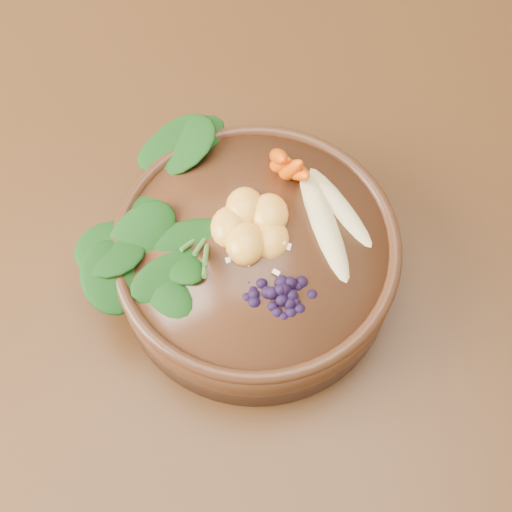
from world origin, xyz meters
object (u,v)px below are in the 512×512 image
(dining_table, at_px, (257,243))
(stoneware_bowl, at_px, (256,260))
(carrot_cluster, at_px, (278,144))
(banana_halves, at_px, (333,208))
(blueberry_pile, at_px, (281,284))
(kale_heap, at_px, (193,196))
(mandarin_cluster, at_px, (252,219))

(dining_table, bearing_deg, stoneware_bowl, -89.81)
(carrot_cluster, xyz_separation_m, banana_halves, (0.06, -0.06, -0.03))
(stoneware_bowl, height_order, banana_halves, banana_halves)
(blueberry_pile, bearing_deg, banana_halves, 59.27)
(kale_heap, xyz_separation_m, carrot_cluster, (0.09, 0.05, 0.02))
(stoneware_bowl, height_order, kale_heap, kale_heap)
(stoneware_bowl, relative_size, mandarin_cluster, 3.15)
(stoneware_bowl, xyz_separation_m, kale_heap, (-0.06, 0.04, 0.06))
(banana_halves, bearing_deg, kale_heap, 156.45)
(stoneware_bowl, relative_size, banana_halves, 1.74)
(dining_table, distance_m, blueberry_pile, 0.24)
(mandarin_cluster, xyz_separation_m, blueberry_pile, (0.03, -0.07, 0.00))
(carrot_cluster, distance_m, mandarin_cluster, 0.08)
(stoneware_bowl, height_order, blueberry_pile, blueberry_pile)
(kale_heap, distance_m, mandarin_cluster, 0.06)
(dining_table, bearing_deg, blueberry_pile, -80.54)
(stoneware_bowl, relative_size, kale_heap, 1.53)
(kale_heap, relative_size, blueberry_pile, 1.42)
(dining_table, xyz_separation_m, blueberry_pile, (0.02, -0.15, 0.19))
(banana_halves, bearing_deg, blueberry_pile, -141.51)
(banana_halves, distance_m, blueberry_pile, 0.10)
(stoneware_bowl, distance_m, banana_halves, 0.10)
(banana_halves, height_order, mandarin_cluster, mandarin_cluster)
(kale_heap, distance_m, blueberry_pile, 0.13)
(blueberry_pile, bearing_deg, kale_heap, 132.59)
(kale_heap, bearing_deg, dining_table, 39.08)
(dining_table, distance_m, mandarin_cluster, 0.20)
(dining_table, relative_size, kale_heap, 8.33)
(carrot_cluster, xyz_separation_m, mandarin_cluster, (-0.03, -0.07, -0.02))
(dining_table, bearing_deg, banana_halves, -37.00)
(stoneware_bowl, xyz_separation_m, carrot_cluster, (0.02, 0.09, 0.08))
(mandarin_cluster, bearing_deg, kale_heap, 159.00)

